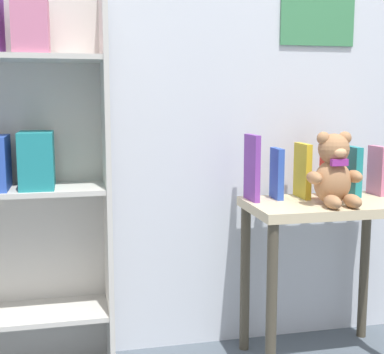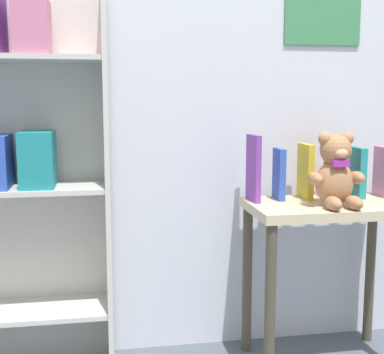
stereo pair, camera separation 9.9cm
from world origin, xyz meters
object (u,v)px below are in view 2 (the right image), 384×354
object	(u,v)px
display_table	(327,235)
book_standing_teal	(357,172)
book_standing_purple	(253,168)
book_standing_yellow	(305,171)
book_standing_pink	(383,172)
bookshelf_side	(17,159)
teddy_bear	(336,173)
book_standing_blue	(279,174)
book_standing_red	(333,169)

from	to	relation	value
display_table	book_standing_teal	xyz separation A→B (m)	(0.16, 0.10, 0.23)
book_standing_purple	book_standing_yellow	xyz separation A→B (m)	(0.22, 0.01, -0.02)
book_standing_purple	book_standing_pink	world-z (taller)	book_standing_purple
book_standing_yellow	book_standing_pink	bearing A→B (deg)	-0.52
bookshelf_side	book_standing_pink	xyz separation A→B (m)	(1.42, -0.03, -0.08)
teddy_bear	book_standing_yellow	size ratio (longest dim) A/B	1.26
book_standing_pink	book_standing_yellow	bearing A→B (deg)	175.22
book_standing_teal	book_standing_pink	world-z (taller)	same
book_standing_yellow	bookshelf_side	bearing A→B (deg)	-179.40
book_standing_blue	book_standing_pink	xyz separation A→B (m)	(0.43, -0.01, 0.00)
book_standing_teal	book_standing_blue	bearing A→B (deg)	-178.45
book_standing_blue	book_standing_red	world-z (taller)	book_standing_red
book_standing_purple	book_standing_teal	xyz separation A→B (m)	(0.43, 0.01, -0.03)
teddy_bear	book_standing_teal	world-z (taller)	teddy_bear
book_standing_purple	book_standing_pink	bearing A→B (deg)	-1.97
book_standing_red	book_standing_teal	distance (m)	0.11
bookshelf_side	teddy_bear	bearing A→B (deg)	-9.12
display_table	book_standing_teal	world-z (taller)	book_standing_teal
teddy_bear	book_standing_purple	bearing A→B (deg)	150.92
display_table	book_standing_teal	distance (m)	0.30
book_standing_purple	book_standing_teal	world-z (taller)	book_standing_purple
book_standing_purple	teddy_bear	bearing A→B (deg)	-31.19
book_standing_teal	book_standing_yellow	bearing A→B (deg)	-178.57
teddy_bear	book_standing_yellow	distance (m)	0.17
teddy_bear	book_standing_purple	size ratio (longest dim) A/B	1.07
bookshelf_side	book_standing_purple	distance (m)	0.88
book_standing_pink	book_standing_purple	bearing A→B (deg)	177.55
display_table	book_standing_teal	bearing A→B (deg)	30.93
bookshelf_side	book_standing_pink	world-z (taller)	bookshelf_side
teddy_bear	book_standing_red	world-z (taller)	teddy_bear
bookshelf_side	teddy_bear	size ratio (longest dim) A/B	5.26
display_table	book_standing_purple	world-z (taller)	book_standing_purple
teddy_bear	book_standing_blue	distance (m)	0.23
book_standing_teal	bookshelf_side	bearing A→B (deg)	-178.98
bookshelf_side	display_table	distance (m)	1.20
book_standing_pink	book_standing_red	bearing A→B (deg)	179.10
display_table	book_standing_blue	xyz separation A→B (m)	(-0.16, 0.10, 0.23)
display_table	book_standing_pink	size ratio (longest dim) A/B	3.21
display_table	book_standing_purple	bearing A→B (deg)	162.41
book_standing_red	book_standing_teal	size ratio (longest dim) A/B	1.16
bookshelf_side	book_standing_pink	distance (m)	1.42
bookshelf_side	book_standing_red	xyz separation A→B (m)	(1.20, -0.04, -0.06)
display_table	book_standing_pink	world-z (taller)	book_standing_pink
book_standing_pink	display_table	bearing A→B (deg)	-164.76
teddy_bear	book_standing_yellow	world-z (taller)	teddy_bear
book_standing_yellow	book_standing_pink	size ratio (longest dim) A/B	1.08
bookshelf_side	book_standing_teal	xyz separation A→B (m)	(1.31, -0.02, -0.08)
bookshelf_side	display_table	xyz separation A→B (m)	(1.15, -0.12, -0.30)
book_standing_blue	book_standing_red	distance (m)	0.22
book_standing_purple	book_standing_pink	size ratio (longest dim) A/B	1.27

